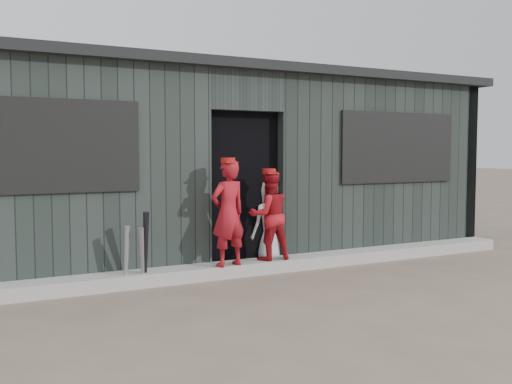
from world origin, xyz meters
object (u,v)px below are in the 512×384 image
dugout (203,166)px  player_grey_back (269,222)px  player_red_right (269,215)px  player_red_left (228,213)px  bat_right (146,249)px  bat_left (126,257)px  bat_mid (142,257)px

dugout → player_grey_back: bearing=-73.6°
player_red_right → player_grey_back: size_ratio=0.98×
player_grey_back → player_red_left: bearing=10.1°
player_grey_back → bat_right: bearing=-6.5°
dugout → bat_left: bearing=-132.4°
bat_right → player_red_right: player_red_right is taller
bat_mid → player_red_left: 1.13m
player_red_left → player_red_right: player_red_left is taller
player_red_right → player_red_left: bearing=15.0°
bat_left → bat_mid: size_ratio=1.00×
player_grey_back → dugout: dugout is taller
bat_left → dugout: (1.62, 1.77, 0.94)m
player_red_left → player_grey_back: 0.97m
bat_mid → player_red_right: player_red_right is taller
bat_left → bat_right: (0.21, -0.02, 0.07)m
bat_left → player_red_right: 1.85m
dugout → player_red_right: bearing=-83.6°
player_grey_back → dugout: size_ratio=0.14×
bat_left → dugout: 2.58m
player_red_left → player_grey_back: size_ratio=1.10×
bat_mid → player_grey_back: (1.85, 0.51, 0.22)m
player_red_left → player_red_right: (0.61, 0.13, -0.07)m
bat_right → player_red_right: size_ratio=0.77×
bat_right → dugout: dugout is taller
player_red_right → dugout: dugout is taller
player_red_left → bat_left: bearing=-13.5°
bat_left → dugout: size_ratio=0.08×
player_red_left → player_grey_back: (0.81, 0.49, -0.21)m
bat_right → player_red_right: (1.60, 0.11, 0.28)m
bat_right → dugout: (1.41, 1.79, 0.87)m
player_red_left → player_red_right: bearing=-179.9°
dugout → player_red_left: bearing=-103.2°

